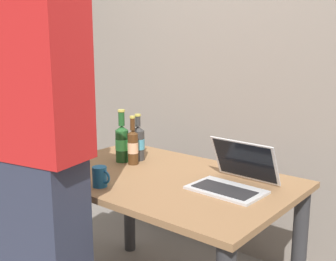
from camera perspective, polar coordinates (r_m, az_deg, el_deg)
The scene contains 8 objects.
desk at distance 2.27m, azimuth -0.69°, elevation -9.61°, with size 1.34×0.86×0.77m.
laptop at distance 2.07m, azimuth 8.88°, elevation -6.23°, with size 0.36×0.33×0.22m.
beer_bottle_green at distance 2.50m, azimuth -4.04°, elevation -1.60°, with size 0.08×0.08×0.28m.
beer_bottle_dark at distance 2.42m, azimuth -4.75°, elevation -2.07°, with size 0.06×0.06×0.28m.
beer_bottle_brown at distance 2.47m, azimuth -6.22°, elevation -1.56°, with size 0.08×0.08×0.31m.
person_figure at distance 1.84m, azimuth -17.39°, elevation -4.88°, with size 0.49×0.35×1.87m.
coffee_mug at distance 2.08m, azimuth -9.12°, elevation -6.17°, with size 0.11×0.07×0.10m.
back_wall at distance 2.84m, azimuth 10.67°, elevation 8.55°, with size 6.00×0.10×2.60m, color gray.
Camera 1 is at (1.35, -1.63, 1.47)m, focal length 45.24 mm.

